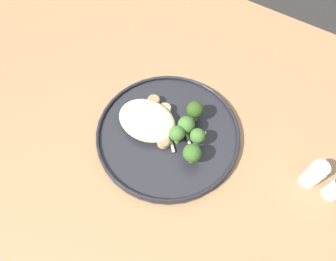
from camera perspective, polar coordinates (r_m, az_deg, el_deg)
The scene contains 18 objects.
ground at distance 1.32m, azimuth 0.82°, elevation -18.40°, with size 6.00×6.00×0.00m, color #2D2B28.
wooden_dining_table at distance 0.69m, azimuth 1.51°, elevation -7.26°, with size 1.40×1.00×0.74m.
dinner_plate at distance 0.63m, azimuth 0.00°, elevation -0.52°, with size 0.29×0.29×0.02m.
noodle_bed at distance 0.63m, azimuth -3.86°, elevation 1.91°, with size 0.12×0.09×0.03m.
seared_scallop_rear_pale at distance 0.61m, azimuth -0.60°, elevation -1.71°, with size 0.03×0.03×0.01m.
seared_scallop_right_edge at distance 0.63m, azimuth -6.41°, elevation 0.90°, with size 0.03×0.03×0.01m.
seared_scallop_center_golden at distance 0.65m, azimuth -0.55°, elevation 3.95°, with size 0.03×0.03×0.01m.
seared_scallop_tilted_round at distance 0.66m, azimuth -2.64°, elevation 5.43°, with size 0.03×0.03×0.01m.
broccoli_floret_tall_stalk at distance 0.59m, azimuth 1.67°, elevation -0.63°, with size 0.03×0.03×0.05m.
broccoli_floret_center_pile at distance 0.58m, azimuth 4.50°, elevation -4.09°, with size 0.04×0.04×0.05m.
broccoli_floret_front_edge at distance 0.60m, azimuth 3.36°, elevation 0.95°, with size 0.03×0.03×0.05m.
broccoli_floret_small_sprig at distance 0.62m, azimuth 4.97°, elevation 3.75°, with size 0.03×0.03×0.05m.
broccoli_floret_left_leaning at distance 0.60m, azimuth 5.44°, elevation -1.08°, with size 0.03×0.03×0.04m.
onion_sliver_short_strip at distance 0.63m, azimuth 5.07°, elevation -0.27°, with size 0.04×0.01×0.00m, color silver.
onion_sliver_pale_crescent at distance 0.64m, azimuth 2.30°, elevation 1.24°, with size 0.04×0.01×0.00m, color silver.
onion_sliver_long_sliver at distance 0.61m, azimuth 4.03°, elevation -2.75°, with size 0.05×0.01×0.00m, color silver.
onion_sliver_curled_piece at distance 0.62m, azimuth 0.47°, elevation -1.83°, with size 0.05×0.01×0.00m, color silver.
salt_shaker at distance 0.62m, azimuth 25.16°, elevation -7.29°, with size 0.03×0.03×0.07m.
Camera 1 is at (0.13, -0.23, 1.30)m, focal length 33.29 mm.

